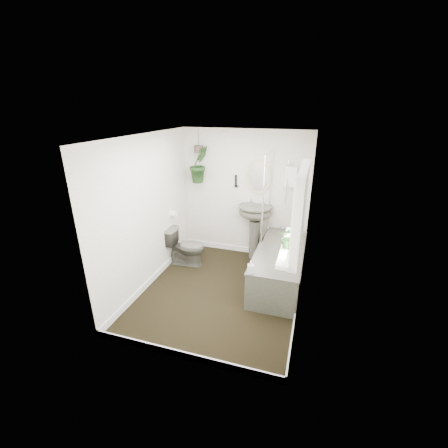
% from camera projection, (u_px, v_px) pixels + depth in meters
% --- Properties ---
extents(floor, '(2.30, 2.80, 0.02)m').
position_uv_depth(floor, '(221.00, 291.00, 4.62)').
color(floor, black).
rests_on(floor, ground).
extents(ceiling, '(2.30, 2.80, 0.02)m').
position_uv_depth(ceiling, '(220.00, 135.00, 3.76)').
color(ceiling, white).
rests_on(ceiling, ground).
extents(wall_back, '(2.30, 0.02, 2.30)m').
position_uv_depth(wall_back, '(245.00, 194.00, 5.44)').
color(wall_back, white).
rests_on(wall_back, ground).
extents(wall_front, '(2.30, 0.02, 2.30)m').
position_uv_depth(wall_front, '(177.00, 271.00, 2.94)').
color(wall_front, white).
rests_on(wall_front, ground).
extents(wall_left, '(0.02, 2.80, 2.30)m').
position_uv_depth(wall_left, '(148.00, 213.00, 4.51)').
color(wall_left, white).
rests_on(wall_left, ground).
extents(wall_right, '(0.02, 2.80, 2.30)m').
position_uv_depth(wall_right, '(306.00, 231.00, 3.87)').
color(wall_right, white).
rests_on(wall_right, ground).
extents(skirting, '(2.30, 2.80, 0.10)m').
position_uv_depth(skirting, '(221.00, 288.00, 4.59)').
color(skirting, white).
rests_on(skirting, floor).
extents(bathtub, '(0.72, 1.72, 0.58)m').
position_uv_depth(bathtub, '(279.00, 266.00, 4.73)').
color(bathtub, '#4D4C41').
rests_on(bathtub, floor).
extents(bath_screen, '(0.04, 0.72, 1.40)m').
position_uv_depth(bath_screen, '(267.00, 196.00, 4.89)').
color(bath_screen, silver).
rests_on(bath_screen, bathtub).
extents(shower_box, '(0.20, 0.10, 0.35)m').
position_uv_depth(shower_box, '(291.00, 176.00, 5.00)').
color(shower_box, white).
rests_on(shower_box, wall_back).
extents(oval_mirror, '(0.46, 0.03, 0.62)m').
position_uv_depth(oval_mirror, '(258.00, 177.00, 5.20)').
color(oval_mirror, beige).
rests_on(oval_mirror, wall_back).
extents(wall_sconce, '(0.04, 0.04, 0.22)m').
position_uv_depth(wall_sconce, '(236.00, 181.00, 5.34)').
color(wall_sconce, black).
rests_on(wall_sconce, wall_back).
extents(toilet_roll_holder, '(0.11, 0.11, 0.11)m').
position_uv_depth(toilet_roll_holder, '(173.00, 214.00, 5.21)').
color(toilet_roll_holder, white).
rests_on(toilet_roll_holder, wall_left).
extents(window_recess, '(0.08, 1.00, 0.90)m').
position_uv_depth(window_recess, '(300.00, 211.00, 3.08)').
color(window_recess, white).
rests_on(window_recess, wall_right).
extents(window_sill, '(0.18, 1.00, 0.04)m').
position_uv_depth(window_sill, '(290.00, 247.00, 3.25)').
color(window_sill, white).
rests_on(window_sill, wall_right).
extents(window_blinds, '(0.01, 0.86, 0.76)m').
position_uv_depth(window_blinds, '(296.00, 210.00, 3.09)').
color(window_blinds, white).
rests_on(window_blinds, wall_right).
extents(toilet, '(0.69, 0.44, 0.67)m').
position_uv_depth(toilet, '(186.00, 247.00, 5.28)').
color(toilet, '#4D4C41').
rests_on(toilet, floor).
extents(pedestal_sink, '(0.60, 0.51, 1.02)m').
position_uv_depth(pedestal_sink, '(255.00, 232.00, 5.46)').
color(pedestal_sink, '#4D4C41').
rests_on(pedestal_sink, floor).
extents(sill_plant, '(0.22, 0.19, 0.23)m').
position_uv_depth(sill_plant, '(289.00, 238.00, 3.14)').
color(sill_plant, black).
rests_on(sill_plant, window_sill).
extents(hanging_plant, '(0.44, 0.46, 0.65)m').
position_uv_depth(hanging_plant, '(199.00, 164.00, 5.32)').
color(hanging_plant, black).
rests_on(hanging_plant, ceiling).
extents(soap_bottle, '(0.10, 0.10, 0.17)m').
position_uv_depth(soap_bottle, '(251.00, 267.00, 3.97)').
color(soap_bottle, black).
rests_on(soap_bottle, bathtub).
extents(hanging_pot, '(0.16, 0.16, 0.12)m').
position_uv_depth(hanging_pot, '(199.00, 149.00, 5.23)').
color(hanging_pot, '#3E322B').
rests_on(hanging_pot, ceiling).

